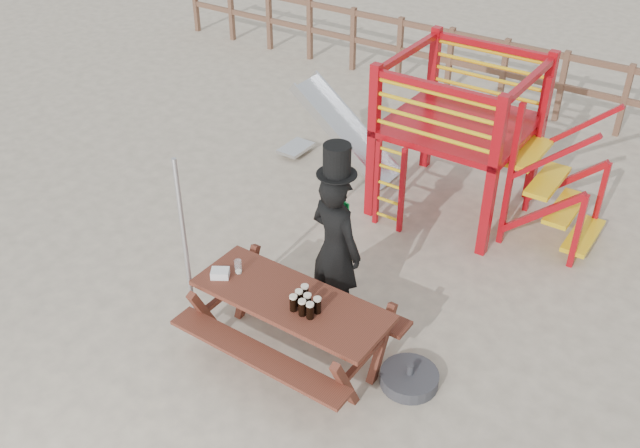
{
  "coord_description": "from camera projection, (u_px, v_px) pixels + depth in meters",
  "views": [
    {
      "loc": [
        3.35,
        -4.22,
        5.23
      ],
      "look_at": [
        -0.05,
        0.8,
        1.14
      ],
      "focal_mm": 40.0,
      "sensor_mm": 36.0,
      "label": 1
    }
  ],
  "objects": [
    {
      "name": "back_fence",
      "position": [
        533.0,
        72.0,
        11.77
      ],
      "size": [
        15.09,
        0.09,
        1.2
      ],
      "color": "brown",
      "rests_on": "ground"
    },
    {
      "name": "empty_glasses",
      "position": [
        238.0,
        267.0,
        7.2
      ],
      "size": [
        0.07,
        0.07,
        0.15
      ],
      "color": "silver",
      "rests_on": "picnic_table"
    },
    {
      "name": "man_with_hat",
      "position": [
        336.0,
        245.0,
        7.34
      ],
      "size": [
        0.73,
        0.56,
        2.1
      ],
      "rotation": [
        0.0,
        0.0,
        2.92
      ],
      "color": "black",
      "rests_on": "ground"
    },
    {
      "name": "playground_fort",
      "position": [
        452.0,
        133.0,
        9.17
      ],
      "size": [
        4.71,
        1.84,
        2.1
      ],
      "color": "#AA0B13",
      "rests_on": "ground"
    },
    {
      "name": "metal_pole",
      "position": [
        186.0,
        254.0,
        7.0
      ],
      "size": [
        0.05,
        0.05,
        2.14
      ],
      "primitive_type": "cylinder",
      "color": "#B2B2B7",
      "rests_on": "ground"
    },
    {
      "name": "parasol_base",
      "position": [
        409.0,
        378.0,
        6.98
      ],
      "size": [
        0.58,
        0.58,
        0.25
      ],
      "color": "#35353A",
      "rests_on": "ground"
    },
    {
      "name": "picnic_table",
      "position": [
        292.0,
        320.0,
        7.07
      ],
      "size": [
        2.01,
        1.4,
        0.77
      ],
      "rotation": [
        0.0,
        0.0,
        -0.01
      ],
      "color": "maroon",
      "rests_on": "ground"
    },
    {
      "name": "ground",
      "position": [
        281.0,
        353.0,
        7.37
      ],
      "size": [
        60.0,
        60.0,
        0.0
      ],
      "primitive_type": "plane",
      "color": "beige",
      "rests_on": "ground"
    },
    {
      "name": "stout_pints",
      "position": [
        305.0,
        303.0,
        6.72
      ],
      "size": [
        0.28,
        0.27,
        0.17
      ],
      "color": "black",
      "rests_on": "picnic_table"
    },
    {
      "name": "paper_bag",
      "position": [
        220.0,
        273.0,
        7.16
      ],
      "size": [
        0.23,
        0.22,
        0.08
      ],
      "primitive_type": "cube",
      "rotation": [
        0.0,
        0.0,
        0.57
      ],
      "color": "white",
      "rests_on": "picnic_table"
    }
  ]
}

